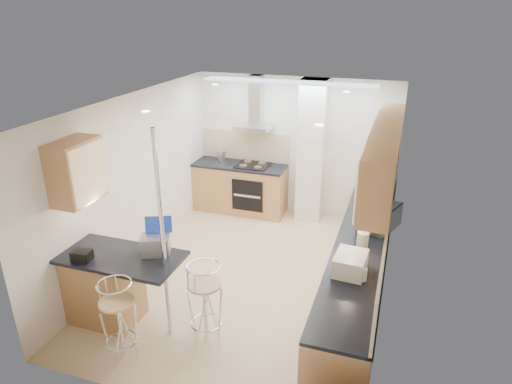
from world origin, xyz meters
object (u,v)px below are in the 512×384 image
(microwave, at_px, (379,217))
(bar_stool_near, at_px, (119,321))
(bread_bin, at_px, (350,264))
(bar_stool_end, at_px, (205,303))
(laptop, at_px, (155,245))

(microwave, distance_m, bar_stool_near, 3.40)
(microwave, xyz_separation_m, bar_stool_near, (-2.49, -2.23, -0.60))
(bar_stool_near, distance_m, bread_bin, 2.56)
(microwave, height_order, bar_stool_end, microwave)
(microwave, xyz_separation_m, laptop, (-2.40, -1.53, -0.03))
(bar_stool_near, distance_m, bar_stool_end, 0.94)
(laptop, bearing_deg, bar_stool_near, -120.61)
(bread_bin, bearing_deg, microwave, 83.92)
(microwave, height_order, bread_bin, microwave)
(microwave, bearing_deg, bar_stool_near, 151.49)
(bar_stool_near, bearing_deg, laptop, 106.04)
(bread_bin, bearing_deg, bar_stool_near, -151.62)
(laptop, xyz_separation_m, bar_stool_end, (0.67, -0.14, -0.56))
(microwave, relative_size, laptop, 1.75)
(bar_stool_near, bearing_deg, bread_bin, 47.89)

